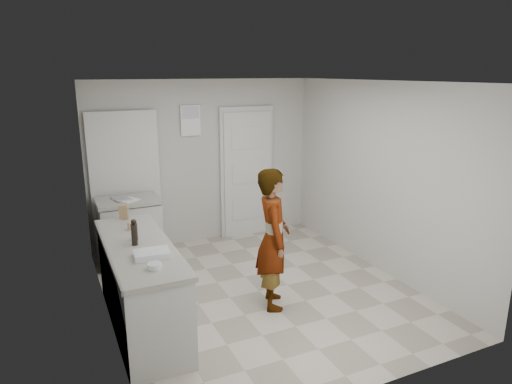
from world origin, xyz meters
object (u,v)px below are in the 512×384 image
cake_mix_box (124,212)px  spice_jar (130,226)px  person (273,239)px  baking_dish (152,254)px  egg_bowl (155,266)px  oil_cruet_b (134,233)px  oil_cruet_a (135,230)px

cake_mix_box → spice_jar: 0.42m
person → baking_dish: bearing=118.4°
person → egg_bowl: person is taller
oil_cruet_b → baking_dish: 0.40m
oil_cruet_a → egg_bowl: oil_cruet_a is taller
oil_cruet_a → baking_dish: oil_cruet_a is taller
baking_dish → oil_cruet_a: bearing=96.4°
oil_cruet_a → baking_dish: bearing=-83.6°
spice_jar → baking_dish: 0.85m
person → oil_cruet_a: bearing=98.2°
egg_bowl → cake_mix_box: bearing=90.4°
person → baking_dish: 1.42m
person → spice_jar: (-1.44, 0.62, 0.16)m
cake_mix_box → egg_bowl: 1.54m
egg_bowl → person: bearing=19.4°
spice_jar → person: bearing=-23.3°
spice_jar → oil_cruet_b: oil_cruet_b is taller
cake_mix_box → oil_cruet_a: (-0.01, -0.76, 0.02)m
person → oil_cruet_b: size_ratio=5.96×
person → cake_mix_box: (-1.44, 1.04, 0.21)m
person → spice_jar: person is taller
cake_mix_box → baking_dish: cake_mix_box is taller
cake_mix_box → egg_bowl: bearing=-65.8°
person → oil_cruet_b: (-1.48, 0.15, 0.25)m
spice_jar → oil_cruet_a: 0.35m
person → egg_bowl: size_ratio=12.44×
person → baking_dish: size_ratio=4.64×
spice_jar → oil_cruet_a: bearing=-91.3°
baking_dish → egg_bowl: bearing=-97.4°
cake_mix_box → spice_jar: bearing=-66.6°
person → spice_jar: size_ratio=19.05×
spice_jar → oil_cruet_b: bearing=-94.6°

